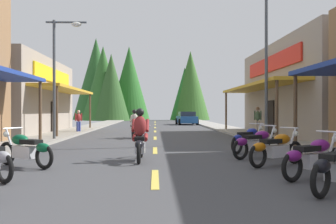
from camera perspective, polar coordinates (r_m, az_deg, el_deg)
ground at (r=23.20m, az=-1.93°, el=-3.62°), size 9.15×76.31×0.10m
sidewalk_left at (r=23.89m, az=-15.82°, el=-3.25°), size 2.30×76.31×0.12m
sidewalk_right at (r=23.89m, az=11.95°, el=-3.25°), size 2.30×76.31×0.12m
centerline_dashes at (r=27.59m, az=-1.93°, el=-2.90°), size 0.16×53.16×0.01m
storefront_left_far at (r=28.04m, az=-23.50°, el=2.19°), size 8.73×12.17×4.95m
storefront_right_far at (r=24.66m, az=22.57°, el=3.06°), size 8.56×13.67×5.46m
streetlamp_left at (r=19.81m, az=-15.71°, el=7.14°), size 1.99×0.30×5.96m
streetlamp_right at (r=17.90m, az=13.54°, el=9.64°), size 1.99×0.30×6.94m
motorcycle_parked_right_2 at (r=9.05m, az=20.78°, el=-6.21°), size 1.87×1.21×1.04m
motorcycle_parked_right_3 at (r=10.81m, az=15.76°, el=-5.15°), size 1.86×1.24×1.04m
motorcycle_parked_right_4 at (r=12.40m, az=13.06°, el=-4.46°), size 1.87×1.22×1.04m
motorcycle_parked_right_5 at (r=14.03m, az=11.85°, el=-3.92°), size 1.62×1.55×1.04m
motorcycle_parked_left_3 at (r=10.88m, az=-20.39°, el=-5.13°), size 1.84×1.26×1.04m
rider_cruising_lead at (r=11.48m, az=-4.18°, el=-4.00°), size 0.60×2.14×1.57m
rider_cruising_trailing at (r=20.94m, az=-5.00°, el=-2.10°), size 0.60×2.14×1.57m
pedestrian_browsing at (r=26.16m, az=-13.14°, el=-1.15°), size 0.43×0.45×1.54m
pedestrian_waiting at (r=24.28m, az=13.16°, el=-0.97°), size 0.42×0.49×1.72m
parked_car_curbside at (r=41.13m, az=2.78°, el=-0.93°), size 2.25×4.39×1.40m
treeline_backdrop at (r=63.02m, az=-6.16°, el=4.25°), size 22.71×13.39×13.74m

